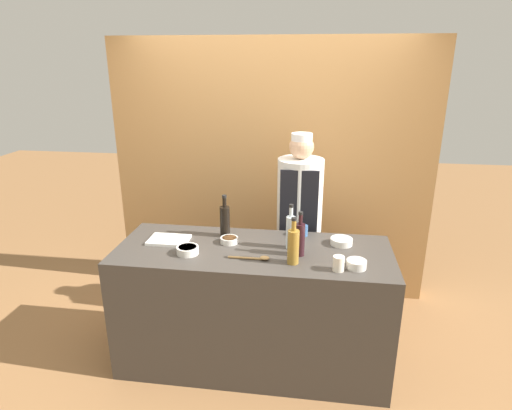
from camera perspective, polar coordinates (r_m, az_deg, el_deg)
ground_plane at (r=3.54m, az=-0.36°, el=-19.71°), size 14.00×14.00×0.00m
cabinet_wall at (r=4.04m, az=1.99°, el=4.47°), size 2.94×0.18×2.40m
counter at (r=3.27m, az=-0.37°, el=-13.33°), size 1.96×0.75×0.93m
sauce_bowl_white at (r=3.00m, az=-9.11°, el=-5.91°), size 0.15×0.15×0.05m
sauce_bowl_brown at (r=3.14m, az=-3.58°, el=-4.65°), size 0.13×0.13×0.04m
sauce_bowl_red at (r=2.85m, az=13.25°, el=-7.63°), size 0.13×0.13×0.06m
sauce_bowl_orange at (r=3.17m, az=11.33°, el=-4.73°), size 0.16×0.16×0.05m
cutting_board at (r=3.23m, az=-11.54°, el=-4.58°), size 0.29×0.21×0.02m
bottle_wine at (r=2.92m, az=5.86°, el=-4.46°), size 0.07×0.07×0.32m
bottle_soy at (r=3.22m, az=-4.17°, el=-2.04°), size 0.08×0.08×0.33m
bottle_clear at (r=3.02m, az=4.64°, el=-3.50°), size 0.07×0.07×0.33m
bottle_vinegar at (r=2.81m, az=4.99°, el=-5.42°), size 0.08×0.08×0.32m
cup_cream at (r=2.78m, az=10.95°, el=-7.67°), size 0.07×0.07×0.10m
cup_blue at (r=3.27m, az=6.29°, el=-3.40°), size 0.07×0.07×0.08m
wooden_spoon at (r=2.89m, az=-0.03°, el=-7.06°), size 0.28×0.05×0.03m
chef_center at (r=3.60m, az=5.73°, el=-2.62°), size 0.37×0.37×1.66m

